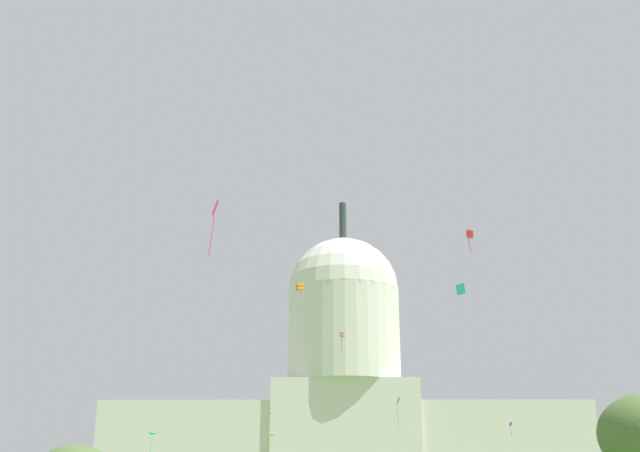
{
  "coord_description": "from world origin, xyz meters",
  "views": [
    {
      "loc": [
        -0.04,
        -32.48,
        2.83
      ],
      "look_at": [
        -0.79,
        62.0,
        34.97
      ],
      "focal_mm": 44.46,
      "sensor_mm": 36.0,
      "label": 1
    }
  ],
  "objects": [
    {
      "name": "kite_orange_high",
      "position": [
        -4.42,
        95.01,
        35.55
      ],
      "size": [
        1.41,
        1.36,
        3.21
      ],
      "rotation": [
        0.0,
        0.0,
        1.94
      ],
      "color": "orange"
    },
    {
      "name": "kite_red_mid",
      "position": [
        16.06,
        51.71,
        30.43
      ],
      "size": [
        0.91,
        0.87,
        2.71
      ],
      "rotation": [
        0.0,
        0.0,
        4.53
      ],
      "color": "red"
    },
    {
      "name": "kite_magenta_mid",
      "position": [
        -8.75,
        25.63,
        23.62
      ],
      "size": [
        0.61,
        0.85,
        4.62
      ],
      "rotation": [
        0.0,
        0.0,
        0.85
      ],
      "color": "#D1339E"
    },
    {
      "name": "kite_cyan_mid",
      "position": [
        13.57,
        45.35,
        22.52
      ],
      "size": [
        0.91,
        0.81,
        1.11
      ],
      "rotation": [
        0.0,
        0.0,
        4.73
      ],
      "color": "#33BCDB"
    },
    {
      "name": "kite_pink_mid",
      "position": [
        2.53,
        93.76,
        27.17
      ],
      "size": [
        0.96,
        0.94,
        2.93
      ],
      "rotation": [
        0.0,
        0.0,
        1.02
      ],
      "color": "pink"
    },
    {
      "name": "kite_turquoise_low",
      "position": [
        -20.94,
        64.74,
        9.18
      ],
      "size": [
        1.34,
        1.24,
        2.7
      ],
      "rotation": [
        0.0,
        0.0,
        3.78
      ],
      "color": "teal"
    },
    {
      "name": "kite_yellow_low",
      "position": [
        -9.06,
        99.87,
        11.64
      ],
      "size": [
        1.18,
        0.83,
        2.89
      ],
      "rotation": [
        0.0,
        0.0,
        5.98
      ],
      "color": "yellow"
    },
    {
      "name": "kite_green_low",
      "position": [
        10.55,
        86.49,
        15.47
      ],
      "size": [
        0.52,
        0.8,
        4.14
      ],
      "rotation": [
        0.0,
        0.0,
        4.07
      ],
      "color": "green"
    },
    {
      "name": "kite_violet_low",
      "position": [
        37.62,
        133.89,
        16.31
      ],
      "size": [
        0.58,
        1.09,
        2.98
      ],
      "rotation": [
        0.0,
        0.0,
        4.16
      ],
      "color": "purple"
    },
    {
      "name": "kite_gold_low",
      "position": [
        -8.82,
        84.97,
        13.54
      ],
      "size": [
        1.56,
        1.75,
        3.45
      ],
      "rotation": [
        0.0,
        0.0,
        5.32
      ],
      "color": "gold"
    },
    {
      "name": "capitol_building",
      "position": [
        4.28,
        159.13,
        23.44
      ],
      "size": [
        112.13,
        27.47,
        74.17
      ],
      "color": "beige",
      "rests_on": "ground_plane"
    }
  ]
}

